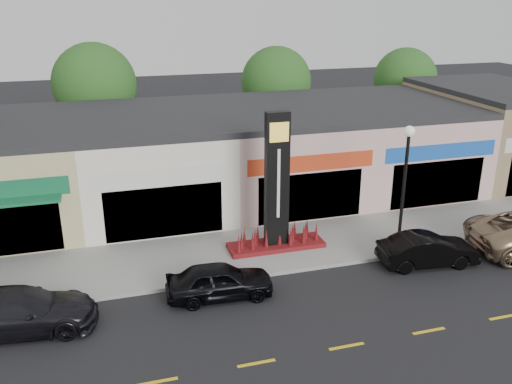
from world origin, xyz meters
TOP-DOWN VIEW (x-y plane):
  - ground at (0.00, 0.00)m, footprint 120.00×120.00m
  - sidewalk at (0.00, 4.35)m, footprint 52.00×4.30m
  - curb at (0.00, 2.10)m, footprint 52.00×0.20m
  - shop_beige at (-8.50, 11.46)m, footprint 7.00×10.85m
  - shop_cream at (-1.50, 11.47)m, footprint 7.00×10.01m
  - shop_pink_w at (5.50, 11.47)m, footprint 7.00×10.01m
  - shop_pink_e at (12.50, 11.47)m, footprint 7.00×10.01m
  - shop_tan at (19.50, 11.48)m, footprint 7.00×10.01m
  - tree_rear_west at (-4.00, 19.50)m, footprint 5.20×5.20m
  - tree_rear_mid at (8.00, 19.50)m, footprint 4.80×4.80m
  - tree_rear_east at (18.00, 19.50)m, footprint 4.60×4.60m
  - lamp_east_near at (8.00, 2.50)m, footprint 0.44×0.44m
  - pylon_sign at (3.00, 4.20)m, footprint 4.20×1.30m
  - car_dark_sedan at (-7.08, 0.85)m, footprint 2.54×5.25m
  - car_black_sedan at (-0.22, 1.07)m, footprint 1.81×4.02m
  - car_black_conv at (8.57, 1.16)m, footprint 1.88×4.20m

SIDE VIEW (x-z plane):
  - ground at x=0.00m, z-range 0.00..0.00m
  - sidewalk at x=0.00m, z-range 0.00..0.15m
  - curb at x=0.00m, z-range 0.00..0.15m
  - car_black_conv at x=8.57m, z-range 0.00..1.34m
  - car_black_sedan at x=-0.22m, z-range 0.00..1.34m
  - car_dark_sedan at x=-7.08m, z-range 0.00..1.47m
  - pylon_sign at x=3.00m, z-range -0.73..5.27m
  - shop_cream at x=-1.50m, z-range 0.00..4.80m
  - shop_pink_w at x=5.50m, z-range 0.00..4.80m
  - shop_pink_e at x=12.50m, z-range 0.00..4.80m
  - shop_beige at x=-8.50m, z-range 0.00..4.80m
  - shop_tan at x=19.50m, z-range 0.00..5.30m
  - lamp_east_near at x=8.00m, z-range 0.74..6.21m
  - tree_rear_east at x=18.00m, z-range 1.16..8.10m
  - tree_rear_mid at x=8.00m, z-range 1.24..8.53m
  - tree_rear_west at x=-4.00m, z-range 1.30..9.13m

